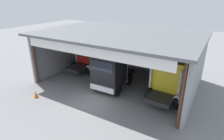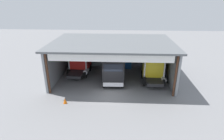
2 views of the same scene
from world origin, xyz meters
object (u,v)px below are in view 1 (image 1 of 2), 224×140
truck_red_center_bay (91,54)px  truck_yellow_center_left_bay (169,77)px  truck_black_center_right_bay (110,70)px  tool_cart (152,69)px  traffic_cone (36,94)px  oil_drum (152,68)px

truck_red_center_bay → truck_yellow_center_left_bay: 9.63m
truck_black_center_right_bay → tool_cart: (1.92, 5.44, -1.37)m
tool_cart → truck_black_center_right_bay: bearing=-109.5°
truck_black_center_right_bay → tool_cart: 5.93m
truck_black_center_right_bay → traffic_cone: 6.51m
truck_black_center_right_bay → oil_drum: size_ratio=5.17×
truck_red_center_bay → traffic_cone: size_ratio=8.84×
oil_drum → truck_red_center_bay: bearing=-160.0°
traffic_cone → truck_red_center_bay: bearing=90.8°
truck_red_center_bay → tool_cart: truck_red_center_bay is taller
truck_black_center_right_bay → truck_yellow_center_left_bay: bearing=-167.0°
truck_red_center_bay → truck_yellow_center_left_bay: (9.39, -2.12, 0.07)m
truck_yellow_center_left_bay → traffic_cone: 10.97m
truck_red_center_bay → tool_cart: 6.98m
truck_black_center_right_bay → truck_yellow_center_left_bay: size_ratio=1.10×
truck_yellow_center_left_bay → oil_drum: (-2.94, 4.47, -1.31)m
tool_cart → oil_drum: bearing=109.6°
traffic_cone → oil_drum: bearing=57.9°
truck_red_center_bay → truck_black_center_right_bay: (4.63, -3.35, 0.16)m
truck_red_center_bay → traffic_cone: bearing=-86.0°
oil_drum → tool_cart: (0.09, -0.26, 0.03)m
traffic_cone → truck_black_center_right_bay: bearing=44.3°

